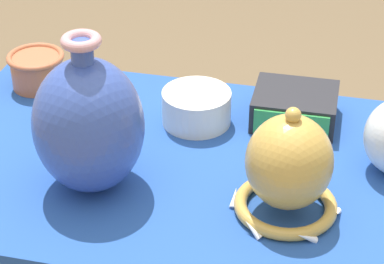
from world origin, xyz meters
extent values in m
cylinder|color=#38383D|center=(-0.48, 0.25, 0.33)|extent=(0.04, 0.04, 0.67)
cube|color=#38383D|center=(0.00, 0.00, 0.68)|extent=(1.07, 0.60, 0.03)
cube|color=#234C9E|center=(0.00, 0.00, 0.70)|extent=(1.09, 0.62, 0.01)
ellipsoid|color=#3851A8|center=(-0.20, -0.11, 0.83)|extent=(0.19, 0.19, 0.25)
cylinder|color=#3851A8|center=(-0.20, -0.11, 0.97)|extent=(0.04, 0.04, 0.04)
torus|color=#D19399|center=(-0.20, -0.11, 0.99)|extent=(0.07, 0.07, 0.02)
torus|color=gold|center=(0.15, -0.10, 0.72)|extent=(0.18, 0.18, 0.02)
ellipsoid|color=gold|center=(0.15, -0.10, 0.81)|extent=(0.14, 0.14, 0.16)
sphere|color=gold|center=(0.15, -0.10, 0.90)|extent=(0.03, 0.03, 0.03)
cone|color=white|center=(0.23, -0.10, 0.72)|extent=(0.01, 0.04, 0.03)
cone|color=white|center=(0.19, -0.02, 0.72)|extent=(0.04, 0.03, 0.03)
cone|color=white|center=(0.10, -0.02, 0.72)|extent=(0.04, 0.03, 0.03)
cone|color=white|center=(0.06, -0.10, 0.72)|extent=(0.01, 0.04, 0.03)
cone|color=white|center=(0.10, -0.18, 0.72)|extent=(0.04, 0.03, 0.03)
cone|color=white|center=(0.19, -0.18, 0.72)|extent=(0.04, 0.03, 0.03)
cube|color=#232328|center=(0.13, 0.19, 0.74)|extent=(0.17, 0.14, 0.06)
cube|color=green|center=(0.13, 0.12, 0.74)|extent=(0.15, 0.01, 0.05)
cylinder|color=#A8CCB7|center=(-0.30, 0.11, 0.74)|extent=(0.13, 0.13, 0.07)
cylinder|color=#BC6642|center=(-0.43, 0.21, 0.74)|extent=(0.11, 0.11, 0.07)
torus|color=#BC6642|center=(-0.43, 0.21, 0.78)|extent=(0.12, 0.12, 0.01)
cylinder|color=white|center=(-0.06, 0.14, 0.74)|extent=(0.14, 0.14, 0.07)
camera|label=1|loc=(0.22, -1.11, 1.51)|focal=70.00mm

